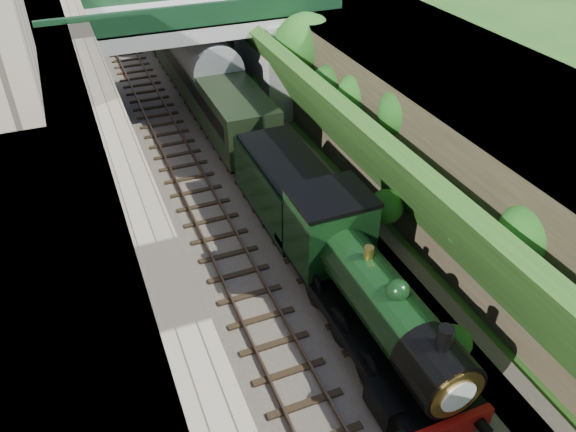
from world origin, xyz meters
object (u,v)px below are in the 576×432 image
object	(u,v)px
tree	(307,48)
road_bridge	(200,47)
locomotive	(367,292)
tender	(285,190)

from	to	relation	value
tree	road_bridge	bearing A→B (deg)	140.84
road_bridge	locomotive	bearing A→B (deg)	-89.26
road_bridge	locomotive	xyz separation A→B (m)	(0.26, -19.84, -2.18)
locomotive	tender	world-z (taller)	locomotive
tree	locomotive	xyz separation A→B (m)	(-4.71, -15.79, -2.75)
locomotive	tree	bearing A→B (deg)	73.38
tree	tender	xyz separation A→B (m)	(-4.71, -8.43, -3.03)
locomotive	tender	xyz separation A→B (m)	(-0.00, 7.36, -0.27)
tree	tender	bearing A→B (deg)	-119.21
tree	locomotive	size ratio (longest dim) A/B	0.65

